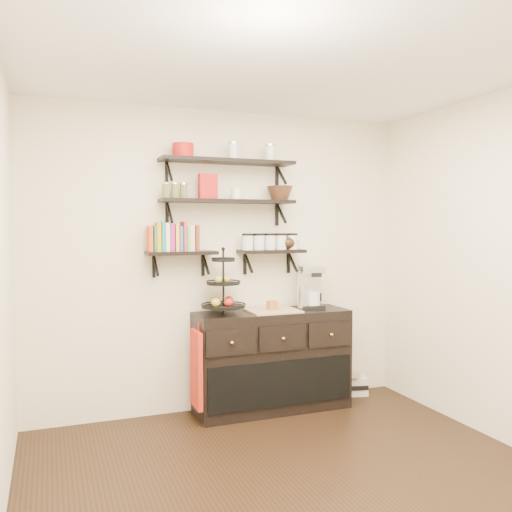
# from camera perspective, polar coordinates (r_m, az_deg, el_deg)

# --- Properties ---
(floor) EXTENTS (3.50, 3.50, 0.00)m
(floor) POSITION_cam_1_polar(r_m,az_deg,el_deg) (3.70, 5.61, -23.61)
(floor) COLOR black
(floor) RESTS_ON ground
(ceiling) EXTENTS (3.50, 3.50, 0.02)m
(ceiling) POSITION_cam_1_polar(r_m,az_deg,el_deg) (3.46, 5.87, 20.53)
(ceiling) COLOR white
(ceiling) RESTS_ON back_wall
(back_wall) EXTENTS (3.50, 0.02, 2.70)m
(back_wall) POSITION_cam_1_polar(r_m,az_deg,el_deg) (4.94, -3.42, -0.50)
(back_wall) COLOR white
(back_wall) RESTS_ON ground
(shelf_top) EXTENTS (1.20, 0.27, 0.23)m
(shelf_top) POSITION_cam_1_polar(r_m,az_deg,el_deg) (4.84, -2.98, 9.88)
(shelf_top) COLOR black
(shelf_top) RESTS_ON back_wall
(shelf_mid) EXTENTS (1.20, 0.27, 0.23)m
(shelf_mid) POSITION_cam_1_polar(r_m,az_deg,el_deg) (4.81, -2.97, 5.73)
(shelf_mid) COLOR black
(shelf_mid) RESTS_ON back_wall
(shelf_low_left) EXTENTS (0.60, 0.25, 0.23)m
(shelf_low_left) POSITION_cam_1_polar(r_m,az_deg,el_deg) (4.71, -7.87, 0.24)
(shelf_low_left) COLOR black
(shelf_low_left) RESTS_ON back_wall
(shelf_low_right) EXTENTS (0.60, 0.25, 0.23)m
(shelf_low_right) POSITION_cam_1_polar(r_m,az_deg,el_deg) (4.97, 1.61, 0.42)
(shelf_low_right) COLOR black
(shelf_low_right) RESTS_ON back_wall
(cookbooks) EXTENTS (0.43, 0.15, 0.26)m
(cookbooks) POSITION_cam_1_polar(r_m,az_deg,el_deg) (4.69, -8.50, 1.90)
(cookbooks) COLOR #C3441D
(cookbooks) RESTS_ON shelf_low_left
(glass_canisters) EXTENTS (0.54, 0.10, 0.13)m
(glass_canisters) POSITION_cam_1_polar(r_m,az_deg,el_deg) (4.96, 1.51, 1.42)
(glass_canisters) COLOR silver
(glass_canisters) RESTS_ON shelf_low_right
(sideboard) EXTENTS (1.40, 0.50, 0.92)m
(sideboard) POSITION_cam_1_polar(r_m,az_deg,el_deg) (4.99, 1.69, -10.91)
(sideboard) COLOR black
(sideboard) RESTS_ON floor
(fruit_stand) EXTENTS (0.38, 0.38, 0.56)m
(fruit_stand) POSITION_cam_1_polar(r_m,az_deg,el_deg) (4.72, -3.43, -3.81)
(fruit_stand) COLOR black
(fruit_stand) RESTS_ON sideboard
(candle) EXTENTS (0.08, 0.08, 0.08)m
(candle) POSITION_cam_1_polar(r_m,az_deg,el_deg) (4.89, 1.71, -5.18)
(candle) COLOR #9A5623
(candle) RESTS_ON sideboard
(coffee_maker) EXTENTS (0.25, 0.24, 0.40)m
(coffee_maker) POSITION_cam_1_polar(r_m,az_deg,el_deg) (5.06, 5.74, -3.39)
(coffee_maker) COLOR black
(coffee_maker) RESTS_ON sideboard
(thermal_carafe) EXTENTS (0.11, 0.11, 0.22)m
(thermal_carafe) POSITION_cam_1_polar(r_m,az_deg,el_deg) (4.99, 5.00, -4.40)
(thermal_carafe) COLOR silver
(thermal_carafe) RESTS_ON sideboard
(apron) EXTENTS (0.04, 0.28, 0.65)m
(apron) POSITION_cam_1_polar(r_m,az_deg,el_deg) (4.67, -6.30, -11.75)
(apron) COLOR #AD2112
(apron) RESTS_ON sideboard
(radio) EXTENTS (0.36, 0.26, 0.20)m
(radio) POSITION_cam_1_polar(r_m,az_deg,el_deg) (5.57, 9.84, -13.24)
(radio) COLOR silver
(radio) RESTS_ON floor
(recipe_box) EXTENTS (0.16, 0.07, 0.22)m
(recipe_box) POSITION_cam_1_polar(r_m,az_deg,el_deg) (4.76, -5.08, 7.30)
(recipe_box) COLOR #B31614
(recipe_box) RESTS_ON shelf_mid
(walnut_bowl) EXTENTS (0.24, 0.24, 0.13)m
(walnut_bowl) POSITION_cam_1_polar(r_m,az_deg,el_deg) (4.99, 2.52, 6.60)
(walnut_bowl) COLOR black
(walnut_bowl) RESTS_ON shelf_mid
(ramekins) EXTENTS (0.09, 0.09, 0.10)m
(ramekins) POSITION_cam_1_polar(r_m,az_deg,el_deg) (4.83, -2.11, 6.51)
(ramekins) COLOR white
(ramekins) RESTS_ON shelf_mid
(teapot) EXTENTS (0.21, 0.17, 0.14)m
(teapot) POSITION_cam_1_polar(r_m,az_deg,el_deg) (5.03, 3.37, 1.49)
(teapot) COLOR black
(teapot) RESTS_ON shelf_low_right
(red_pot) EXTENTS (0.18, 0.18, 0.12)m
(red_pot) POSITION_cam_1_polar(r_m,az_deg,el_deg) (4.74, -7.69, 10.96)
(red_pot) COLOR #B31614
(red_pot) RESTS_ON shelf_top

